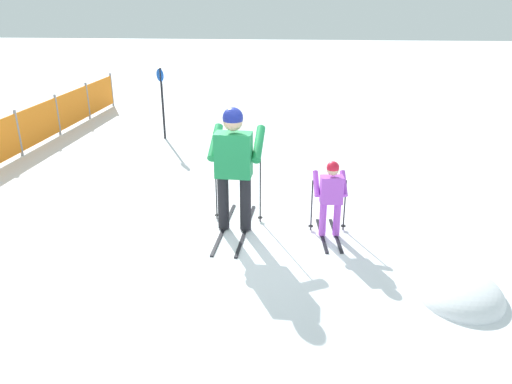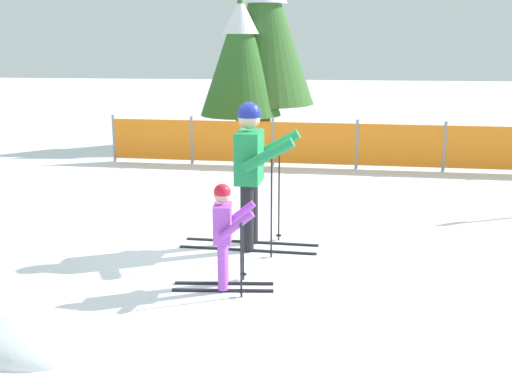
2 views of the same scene
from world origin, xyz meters
TOP-DOWN VIEW (x-y plane):
  - ground_plane at (0.00, 0.00)m, footprint 60.00×60.00m
  - skier_adult at (0.07, -0.17)m, footprint 1.67×0.77m
  - skier_child at (-0.05, -1.49)m, footprint 1.03×0.53m
  - trail_marker at (4.62, 1.97)m, footprint 0.21×0.21m
  - snow_mound at (-1.40, -2.84)m, footprint 1.14×0.97m

SIDE VIEW (x-z plane):
  - ground_plane at x=0.00m, z-range 0.00..0.00m
  - snow_mound at x=-1.40m, z-range -0.23..0.23m
  - skier_child at x=-0.05m, z-range 0.09..1.17m
  - trail_marker at x=4.62m, z-range 0.18..1.77m
  - skier_adult at x=0.07m, z-range 0.17..1.93m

